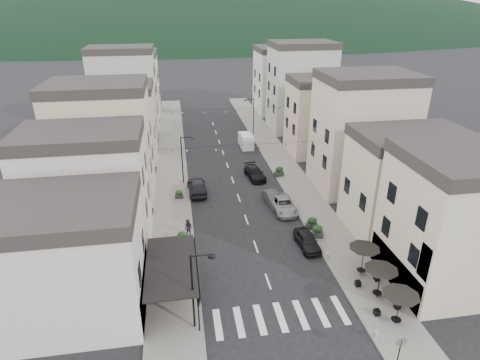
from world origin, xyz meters
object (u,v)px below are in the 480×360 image
at_px(parked_car_c, 283,205).
at_px(pedestrian_a, 164,250).
at_px(parked_car_e, 197,186).
at_px(delivery_van, 246,140).
at_px(parked_car_a, 307,241).
at_px(pedestrian_b, 188,228).
at_px(parked_car_b, 273,199).
at_px(parked_car_d, 255,173).

height_order(parked_car_c, pedestrian_a, pedestrian_a).
bearing_deg(parked_car_e, delivery_van, -122.11).
xyz_separation_m(parked_car_a, pedestrian_b, (-10.60, 3.44, 0.30)).
bearing_deg(parked_car_c, parked_car_e, 146.20).
relative_size(parked_car_b, parked_car_e, 0.80).
bearing_deg(parked_car_e, parked_car_b, 149.77).
bearing_deg(delivery_van, parked_car_e, -120.25).
xyz_separation_m(parked_car_d, delivery_van, (0.91, 11.75, 0.34)).
bearing_deg(pedestrian_a, parked_car_a, -18.34).
relative_size(parked_car_a, parked_car_d, 0.87).
relative_size(parked_car_b, pedestrian_b, 2.33).
relative_size(parked_car_a, delivery_van, 0.93).
bearing_deg(pedestrian_b, pedestrian_a, -89.49).
distance_m(parked_car_a, parked_car_d, 16.06).
xyz_separation_m(parked_car_a, parked_car_c, (-0.37, 7.08, 0.01)).
relative_size(parked_car_d, pedestrian_b, 2.69).
xyz_separation_m(delivery_van, pedestrian_a, (-12.02, -27.51, -0.11)).
height_order(delivery_van, pedestrian_b, delivery_van).
height_order(parked_car_b, delivery_van, delivery_van).
relative_size(parked_car_b, parked_car_c, 0.80).
bearing_deg(parked_car_b, parked_car_e, 145.33).
bearing_deg(pedestrian_b, parked_car_d, 89.97).
height_order(parked_car_e, pedestrian_b, pedestrian_b).
bearing_deg(parked_car_a, parked_car_b, 93.87).
relative_size(parked_car_d, parked_car_e, 0.93).
bearing_deg(parked_car_c, pedestrian_b, -161.08).
distance_m(parked_car_a, delivery_van, 27.72).
distance_m(delivery_van, pedestrian_b, 26.17).
bearing_deg(parked_car_d, parked_car_c, -88.31).
distance_m(parked_car_a, parked_car_e, 15.80).
bearing_deg(pedestrian_a, parked_car_d, 37.40).
bearing_deg(parked_car_e, parked_car_c, 144.19).
xyz_separation_m(parked_car_d, pedestrian_b, (-8.87, -12.53, 0.31)).
height_order(parked_car_d, pedestrian_a, pedestrian_a).
height_order(parked_car_d, delivery_van, delivery_van).
bearing_deg(parked_car_b, delivery_van, 82.06).
xyz_separation_m(parked_car_a, parked_car_b, (-1.09, 8.61, -0.02)).
distance_m(parked_car_d, pedestrian_a, 19.28).
bearing_deg(delivery_van, parked_car_c, -89.59).
xyz_separation_m(parked_car_c, parked_car_e, (-8.83, 5.76, 0.15)).
bearing_deg(pedestrian_b, parked_car_b, 63.81).
xyz_separation_m(parked_car_c, delivery_van, (-0.45, 20.63, 0.31)).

